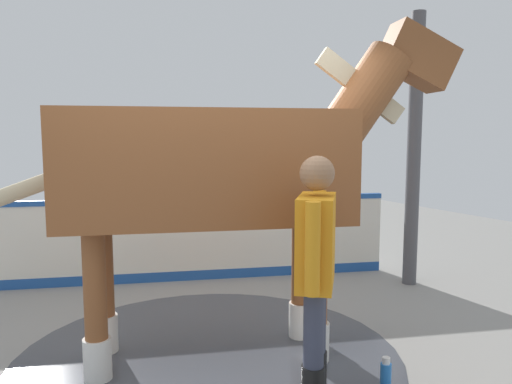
{
  "coord_description": "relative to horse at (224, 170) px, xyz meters",
  "views": [
    {
      "loc": [
        -1.2,
        -3.3,
        1.74
      ],
      "look_at": [
        0.32,
        -0.32,
        1.36
      ],
      "focal_mm": 33.9,
      "sensor_mm": 36.0,
      "label": 1
    }
  ],
  "objects": [
    {
      "name": "barrier_wall",
      "position": [
        0.47,
        2.07,
        -1.02
      ],
      "size": [
        4.65,
        1.45,
        1.02
      ],
      "color": "silver",
      "rests_on": "ground"
    },
    {
      "name": "wet_patch",
      "position": [
        -0.13,
        0.04,
        -1.49
      ],
      "size": [
        3.06,
        3.06,
        0.0
      ],
      "primitive_type": "cylinder",
      "color": "#42444C",
      "rests_on": "ground"
    },
    {
      "name": "handler",
      "position": [
        0.22,
        -0.95,
        -0.55
      ],
      "size": [
        0.46,
        0.54,
        1.63
      ],
      "rotation": [
        0.0,
        0.0,
        2.48
      ],
      "color": "black",
      "rests_on": "ground"
    },
    {
      "name": "horse",
      "position": [
        0.0,
        0.0,
        0.0
      ],
      "size": [
        3.48,
        1.43,
        2.67
      ],
      "rotation": [
        0.0,
        0.0,
        -0.29
      ],
      "color": "brown",
      "rests_on": "ground"
    },
    {
      "name": "ground_plane",
      "position": [
        -0.27,
        -0.13,
        -1.5
      ],
      "size": [
        16.0,
        16.0,
        0.02
      ],
      "primitive_type": "cube",
      "color": "gray"
    },
    {
      "name": "bottle_spray",
      "position": [
        0.75,
        -1.04,
        -1.37
      ],
      "size": [
        0.08,
        0.08,
        0.25
      ],
      "color": "blue",
      "rests_on": "ground"
    },
    {
      "name": "roof_post_near",
      "position": [
        2.72,
        0.75,
        0.09
      ],
      "size": [
        0.16,
        0.16,
        3.15
      ],
      "primitive_type": "cylinder",
      "color": "#4C4C51",
      "rests_on": "ground"
    }
  ]
}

